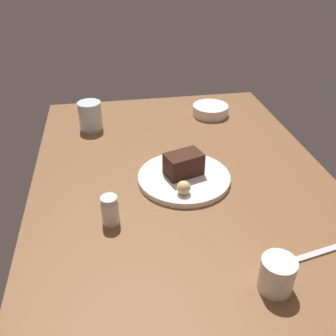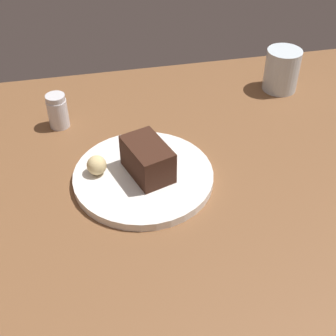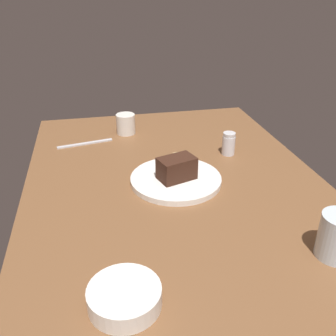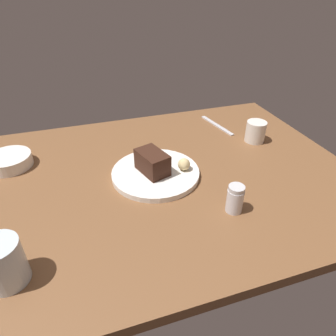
{
  "view_description": "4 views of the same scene",
  "coord_description": "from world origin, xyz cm",
  "px_view_note": "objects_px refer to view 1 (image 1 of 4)",
  "views": [
    {
      "loc": [
        -84.62,
        18.73,
        62.06
      ],
      "look_at": [
        -2.21,
        4.75,
        8.41
      ],
      "focal_mm": 39.74,
      "sensor_mm": 36.0,
      "label": 1
    },
    {
      "loc": [
        -9.65,
        -63.48,
        60.32
      ],
      "look_at": [
        2.83,
        -4.33,
        8.82
      ],
      "focal_mm": 49.68,
      "sensor_mm": 36.0,
      "label": 2
    },
    {
      "loc": [
        88.6,
        -20.86,
        55.46
      ],
      "look_at": [
        -2.09,
        -2.02,
        7.03
      ],
      "focal_mm": 39.82,
      "sensor_mm": 36.0,
      "label": 3
    },
    {
      "loc": [
        17.99,
        70.08,
        53.76
      ],
      "look_at": [
        -3.16,
        4.84,
        8.23
      ],
      "focal_mm": 31.99,
      "sensor_mm": 36.0,
      "label": 4
    }
  ],
  "objects_px": {
    "bread_roll": "(184,188)",
    "water_glass": "(90,116)",
    "side_bowl": "(210,110)",
    "chocolate_cake_slice": "(183,163)",
    "coffee_cup": "(277,275)",
    "dessert_plate": "(182,178)",
    "butter_knife": "(326,250)",
    "salt_shaker": "(110,210)"
  },
  "relations": [
    {
      "from": "salt_shaker",
      "to": "coffee_cup",
      "type": "relative_size",
      "value": 1.03
    },
    {
      "from": "bread_roll",
      "to": "coffee_cup",
      "type": "relative_size",
      "value": 0.5
    },
    {
      "from": "chocolate_cake_slice",
      "to": "coffee_cup",
      "type": "bearing_deg",
      "value": -165.99
    },
    {
      "from": "bread_roll",
      "to": "water_glass",
      "type": "bearing_deg",
      "value": 27.7
    },
    {
      "from": "chocolate_cake_slice",
      "to": "bread_roll",
      "type": "xyz_separation_m",
      "value": [
        -0.09,
        0.02,
        -0.01
      ]
    },
    {
      "from": "water_glass",
      "to": "dessert_plate",
      "type": "bearing_deg",
      "value": -145.86
    },
    {
      "from": "chocolate_cake_slice",
      "to": "bread_roll",
      "type": "bearing_deg",
      "value": 169.89
    },
    {
      "from": "chocolate_cake_slice",
      "to": "water_glass",
      "type": "height_order",
      "value": "water_glass"
    },
    {
      "from": "chocolate_cake_slice",
      "to": "salt_shaker",
      "type": "distance_m",
      "value": 0.26
    },
    {
      "from": "bread_roll",
      "to": "salt_shaker",
      "type": "height_order",
      "value": "salt_shaker"
    },
    {
      "from": "side_bowl",
      "to": "coffee_cup",
      "type": "bearing_deg",
      "value": 173.8
    },
    {
      "from": "dessert_plate",
      "to": "butter_knife",
      "type": "distance_m",
      "value": 0.41
    },
    {
      "from": "water_glass",
      "to": "side_bowl",
      "type": "distance_m",
      "value": 0.45
    },
    {
      "from": "coffee_cup",
      "to": "salt_shaker",
      "type": "bearing_deg",
      "value": 51.14
    },
    {
      "from": "water_glass",
      "to": "butter_knife",
      "type": "distance_m",
      "value": 0.86
    },
    {
      "from": "dessert_plate",
      "to": "coffee_cup",
      "type": "bearing_deg",
      "value": -165.18
    },
    {
      "from": "dessert_plate",
      "to": "bread_roll",
      "type": "height_order",
      "value": "bread_roll"
    },
    {
      "from": "dessert_plate",
      "to": "salt_shaker",
      "type": "relative_size",
      "value": 3.45
    },
    {
      "from": "dessert_plate",
      "to": "coffee_cup",
      "type": "relative_size",
      "value": 3.54
    },
    {
      "from": "chocolate_cake_slice",
      "to": "dessert_plate",
      "type": "bearing_deg",
      "value": 167.07
    },
    {
      "from": "water_glass",
      "to": "coffee_cup",
      "type": "distance_m",
      "value": 0.84
    },
    {
      "from": "chocolate_cake_slice",
      "to": "side_bowl",
      "type": "height_order",
      "value": "chocolate_cake_slice"
    },
    {
      "from": "chocolate_cake_slice",
      "to": "coffee_cup",
      "type": "relative_size",
      "value": 1.38
    },
    {
      "from": "dessert_plate",
      "to": "salt_shaker",
      "type": "distance_m",
      "value": 0.25
    },
    {
      "from": "water_glass",
      "to": "coffee_cup",
      "type": "xyz_separation_m",
      "value": [
        -0.76,
        -0.35,
        -0.01
      ]
    },
    {
      "from": "side_bowl",
      "to": "coffee_cup",
      "type": "relative_size",
      "value": 1.83
    },
    {
      "from": "water_glass",
      "to": "butter_knife",
      "type": "bearing_deg",
      "value": -143.78
    },
    {
      "from": "side_bowl",
      "to": "dessert_plate",
      "type": "bearing_deg",
      "value": 155.13
    },
    {
      "from": "bread_roll",
      "to": "side_bowl",
      "type": "bearing_deg",
      "value": -22.55
    },
    {
      "from": "side_bowl",
      "to": "chocolate_cake_slice",
      "type": "bearing_deg",
      "value": 154.78
    },
    {
      "from": "salt_shaker",
      "to": "coffee_cup",
      "type": "bearing_deg",
      "value": -128.86
    },
    {
      "from": "water_glass",
      "to": "chocolate_cake_slice",
      "type": "bearing_deg",
      "value": -144.64
    },
    {
      "from": "water_glass",
      "to": "side_bowl",
      "type": "height_order",
      "value": "water_glass"
    },
    {
      "from": "salt_shaker",
      "to": "water_glass",
      "type": "height_order",
      "value": "water_glass"
    },
    {
      "from": "chocolate_cake_slice",
      "to": "side_bowl",
      "type": "relative_size",
      "value": 0.75
    },
    {
      "from": "bread_roll",
      "to": "side_bowl",
      "type": "relative_size",
      "value": 0.27
    },
    {
      "from": "dessert_plate",
      "to": "chocolate_cake_slice",
      "type": "distance_m",
      "value": 0.04
    },
    {
      "from": "water_glass",
      "to": "bread_roll",
      "type": "bearing_deg",
      "value": -152.3
    },
    {
      "from": "bread_roll",
      "to": "dessert_plate",
      "type": "bearing_deg",
      "value": -9.67
    },
    {
      "from": "water_glass",
      "to": "butter_knife",
      "type": "xyz_separation_m",
      "value": [
        -0.69,
        -0.51,
        -0.05
      ]
    },
    {
      "from": "bread_roll",
      "to": "butter_knife",
      "type": "xyz_separation_m",
      "value": [
        -0.24,
        -0.27,
        -0.03
      ]
    },
    {
      "from": "butter_knife",
      "to": "bread_roll",
      "type": "bearing_deg",
      "value": -52.67
    }
  ]
}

